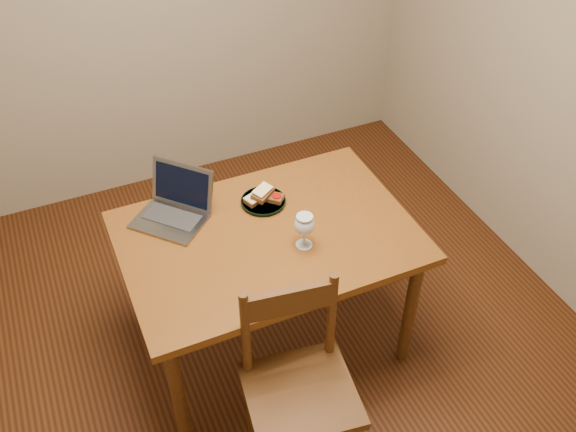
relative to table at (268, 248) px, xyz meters
name	(u,v)px	position (x,y,z in m)	size (l,w,h in m)	color
floor	(269,342)	(-0.02, -0.02, -0.66)	(3.20, 3.20, 0.02)	black
table	(268,248)	(0.00, 0.00, 0.00)	(1.30, 0.90, 0.74)	#55230E
chair	(299,381)	(-0.12, -0.62, -0.15)	(0.49, 0.47, 0.47)	#3A210C
plate	(263,202)	(0.06, 0.21, 0.09)	(0.21, 0.21, 0.02)	black
sandwich_cheese	(255,198)	(0.03, 0.22, 0.12)	(0.10, 0.06, 0.03)	#381E0C
sandwich_tomato	(272,196)	(0.10, 0.20, 0.12)	(0.11, 0.06, 0.03)	#381E0C
sandwich_top	(263,193)	(0.06, 0.21, 0.15)	(0.11, 0.07, 0.03)	#381E0C
milk_glass	(304,231)	(0.12, -0.13, 0.17)	(0.09, 0.09, 0.17)	white
laptop	(175,204)	(-0.33, 0.30, 0.15)	(0.42, 0.42, 0.22)	slate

